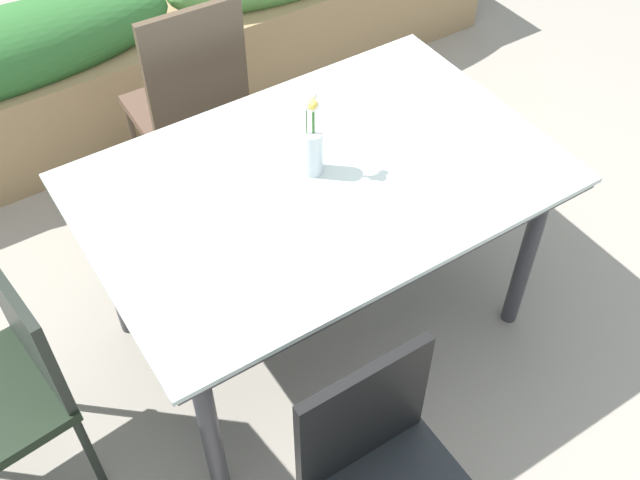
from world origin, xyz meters
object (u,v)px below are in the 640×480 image
(dining_table, at_px, (320,194))
(flower_vase, at_px, (313,145))
(chair_far_side, at_px, (191,101))
(planter_box, at_px, (176,40))
(chair_end_left, at_px, (1,383))

(dining_table, height_order, flower_vase, flower_vase)
(chair_far_side, distance_m, flower_vase, 0.86)
(dining_table, relative_size, planter_box, 0.43)
(chair_far_side, distance_m, planter_box, 0.78)
(chair_end_left, bearing_deg, chair_far_side, -57.71)
(chair_far_side, bearing_deg, chair_end_left, -139.52)
(flower_vase, relative_size, planter_box, 0.08)
(dining_table, distance_m, chair_end_left, 1.12)
(chair_far_side, bearing_deg, planter_box, 72.58)
(chair_end_left, bearing_deg, flower_vase, -95.01)
(dining_table, height_order, chair_far_side, chair_far_side)
(chair_end_left, relative_size, flower_vase, 2.97)
(chair_end_left, relative_size, planter_box, 0.25)
(chair_far_side, relative_size, planter_box, 0.29)
(chair_far_side, height_order, chair_end_left, chair_far_side)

